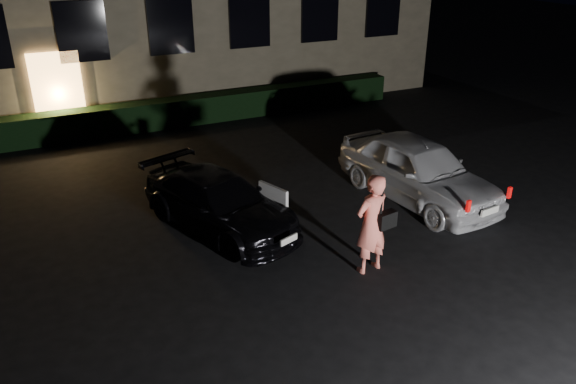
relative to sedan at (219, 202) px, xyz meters
name	(u,v)px	position (x,y,z in m)	size (l,w,h in m)	color
ground	(360,296)	(1.26, -3.38, -0.56)	(80.00, 80.00, 0.00)	black
hedge	(181,111)	(1.26, 7.12, -0.14)	(15.00, 0.70, 0.85)	black
sedan	(219,202)	(0.00, 0.00, 0.00)	(2.75, 4.17, 1.12)	black
hatch	(418,169)	(4.50, -0.65, 0.15)	(2.09, 4.34, 1.43)	silver
man	(372,224)	(1.85, -2.74, 0.37)	(0.82, 0.54, 1.86)	#FF7966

